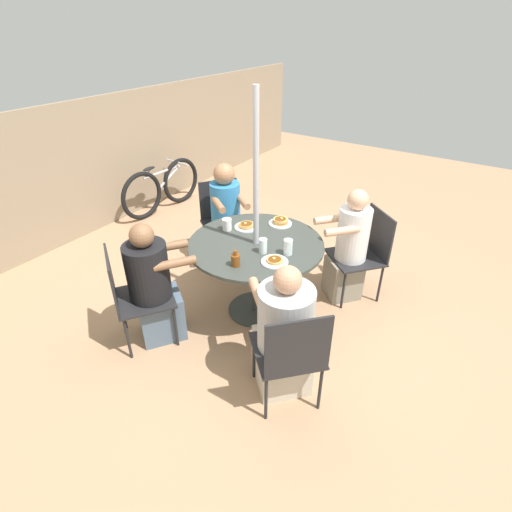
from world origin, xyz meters
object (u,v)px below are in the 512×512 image
at_px(diner_west, 227,220).
at_px(drinking_glass_a, 288,247).
at_px(pancake_plate_a, 275,261).
at_px(coffee_cup, 227,224).
at_px(patio_table, 256,254).
at_px(patio_chair_west, 222,216).
at_px(patio_chair_south, 365,250).
at_px(diner_south, 349,250).
at_px(patio_chair_north, 132,293).
at_px(syrup_bottle, 236,260).
at_px(pancake_plate_b, 246,226).
at_px(drinking_glass_b, 263,246).
at_px(pancake_plate_c, 280,222).
at_px(diner_north, 154,288).
at_px(patio_chair_east, 291,352).
at_px(diner_east, 284,336).
at_px(bicycle, 162,187).

relative_size(diner_west, drinking_glass_a, 8.64).
bearing_deg(pancake_plate_a, coffee_cup, 70.34).
height_order(patio_table, patio_chair_west, patio_chair_west).
relative_size(patio_chair_south, diner_south, 0.78).
xyz_separation_m(patio_chair_north, syrup_bottle, (0.52, -0.69, 0.30)).
distance_m(diner_west, coffee_cup, 0.68).
bearing_deg(diner_south, drinking_glass_a, 109.54).
bearing_deg(pancake_plate_b, coffee_cup, 137.15).
bearing_deg(drinking_glass_b, drinking_glass_a, -63.73).
xyz_separation_m(patio_chair_west, diner_west, (-0.10, -0.15, 0.04)).
bearing_deg(patio_chair_north, diner_south, 87.15).
height_order(diner_south, drinking_glass_b, diner_south).
xyz_separation_m(diner_west, pancake_plate_a, (-0.73, -1.06, 0.22)).
distance_m(patio_table, syrup_bottle, 0.44).
bearing_deg(syrup_bottle, diner_west, 41.23).
relative_size(coffee_cup, drinking_glass_a, 0.81).
xyz_separation_m(pancake_plate_c, drinking_glass_a, (-0.44, -0.34, 0.04)).
xyz_separation_m(syrup_bottle, coffee_cup, (0.45, 0.43, 0.00)).
xyz_separation_m(patio_table, syrup_bottle, (-0.40, -0.07, 0.17)).
height_order(patio_chair_west, diner_west, diner_west).
distance_m(patio_chair_north, coffee_cup, 1.05).
bearing_deg(diner_west, pancake_plate_a, 91.34).
xyz_separation_m(diner_north, pancake_plate_b, (0.95, -0.28, 0.26)).
height_order(patio_chair_east, drinking_glass_a, patio_chair_east).
xyz_separation_m(coffee_cup, drinking_glass_b, (-0.16, -0.50, 0.01)).
distance_m(patio_table, pancake_plate_a, 0.38).
height_order(pancake_plate_a, drinking_glass_a, drinking_glass_a).
height_order(patio_chair_west, coffee_cup, patio_chair_west).
relative_size(diner_north, diner_west, 0.95).
distance_m(diner_north, diner_west, 1.33).
xyz_separation_m(diner_east, syrup_bottle, (0.24, 0.60, 0.32)).
bearing_deg(patio_table, diner_south, -40.54).
bearing_deg(bicycle, pancake_plate_b, -111.35).
relative_size(diner_east, diner_south, 0.96).
xyz_separation_m(diner_east, diner_south, (1.34, 0.07, 0.04)).
relative_size(patio_chair_north, patio_chair_east, 1.00).
xyz_separation_m(diner_east, drinking_glass_a, (0.63, 0.34, 0.33)).
xyz_separation_m(patio_chair_north, pancake_plate_c, (1.35, -0.61, 0.27)).
relative_size(pancake_plate_b, coffee_cup, 2.03).
height_order(patio_table, diner_west, diner_west).
height_order(patio_chair_north, patio_chair_west, same).
bearing_deg(diner_west, bicycle, -75.25).
bearing_deg(coffee_cup, pancake_plate_a, -109.66).
bearing_deg(patio_chair_west, bicycle, -73.63).
relative_size(diner_north, coffee_cup, 10.17).
distance_m(patio_chair_west, coffee_cup, 0.85).
distance_m(patio_chair_east, diner_east, 0.19).
xyz_separation_m(patio_chair_north, drinking_glass_a, (0.90, -0.95, 0.31)).
distance_m(pancake_plate_c, syrup_bottle, 0.83).
bearing_deg(diner_east, patio_chair_west, 94.24).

